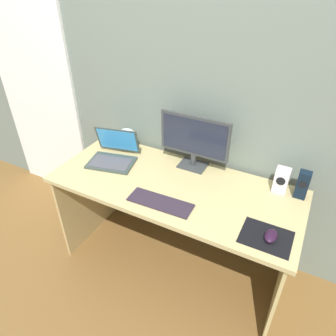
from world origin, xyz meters
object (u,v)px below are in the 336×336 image
(speaker_right, at_px, (303,185))
(fishbowl, at_px, (127,139))
(speaker_near_monitor, at_px, (281,180))
(laptop, at_px, (113,155))
(mouse, at_px, (271,236))
(monitor, at_px, (194,140))
(keyboard_external, at_px, (160,202))

(speaker_right, height_order, fishbowl, speaker_right)
(speaker_near_monitor, relative_size, laptop, 0.43)
(speaker_near_monitor, height_order, laptop, laptop)
(speaker_near_monitor, xyz_separation_m, laptop, (-1.07, -0.18, -0.03))
(laptop, bearing_deg, mouse, -11.79)
(fishbowl, xyz_separation_m, mouse, (1.12, -0.42, -0.05))
(fishbowl, bearing_deg, speaker_near_monitor, -0.01)
(monitor, height_order, laptop, monitor)
(fishbowl, height_order, mouse, fishbowl)
(speaker_near_monitor, bearing_deg, monitor, 179.61)
(mouse, bearing_deg, keyboard_external, -175.86)
(speaker_right, relative_size, speaker_near_monitor, 1.11)
(keyboard_external, xyz_separation_m, mouse, (0.61, 0.02, 0.02))
(mouse, bearing_deg, fishbowl, 162.47)
(laptop, height_order, fishbowl, laptop)
(speaker_right, relative_size, keyboard_external, 0.45)
(speaker_right, distance_m, keyboard_external, 0.82)
(speaker_right, xyz_separation_m, laptop, (-1.19, -0.18, -0.04))
(speaker_near_monitor, bearing_deg, mouse, -84.72)
(fishbowl, xyz_separation_m, keyboard_external, (0.51, -0.43, -0.07))
(laptop, height_order, keyboard_external, laptop)
(monitor, height_order, speaker_near_monitor, monitor)
(monitor, distance_m, keyboard_external, 0.48)
(monitor, bearing_deg, speaker_near_monitor, -0.39)
(monitor, relative_size, keyboard_external, 1.24)
(laptop, bearing_deg, speaker_right, 8.72)
(monitor, height_order, mouse, monitor)
(monitor, relative_size, speaker_right, 2.73)
(speaker_near_monitor, xyz_separation_m, fishbowl, (-1.09, 0.00, -0.00))
(laptop, height_order, mouse, laptop)
(laptop, bearing_deg, monitor, 20.06)
(monitor, relative_size, mouse, 4.65)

